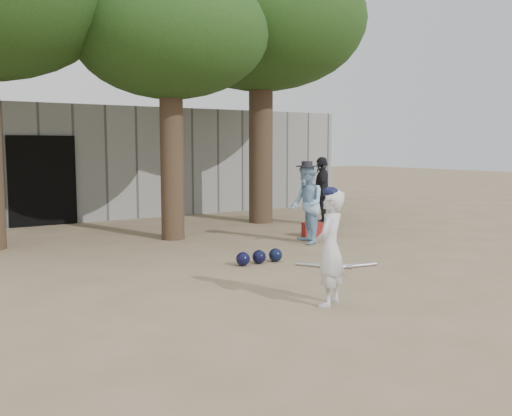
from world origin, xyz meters
TOP-DOWN VIEW (x-y plane):
  - ground at (0.00, 0.00)m, footprint 70.00×70.00m
  - boy_player at (0.09, -1.44)m, footprint 0.62×0.56m
  - spectator_blue at (2.60, 2.23)m, footprint 0.83×0.93m
  - spectator_dark at (4.58, 4.16)m, footprint 0.93×1.03m
  - red_bag at (3.28, 2.88)m, footprint 0.51×0.45m
  - back_building at (-0.00, 10.33)m, footprint 16.00×5.24m
  - helmet_row at (0.73, 1.10)m, footprint 0.87×0.25m
  - bat_pile at (1.64, 0.19)m, footprint 1.12×0.77m
  - tree_row at (0.74, 5.02)m, footprint 11.40×5.80m

SIDE VIEW (x-z plane):
  - ground at x=0.00m, z-range 0.00..0.00m
  - bat_pile at x=1.64m, z-range 0.00..0.06m
  - helmet_row at x=0.73m, z-range 0.00..0.23m
  - red_bag at x=3.28m, z-range 0.00..0.30m
  - boy_player at x=0.09m, z-range 0.00..1.42m
  - spectator_blue at x=2.60m, z-range 0.00..1.58m
  - spectator_dark at x=4.58m, z-range 0.00..1.68m
  - back_building at x=0.00m, z-range 0.00..3.00m
  - tree_row at x=0.74m, z-range 1.34..8.03m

